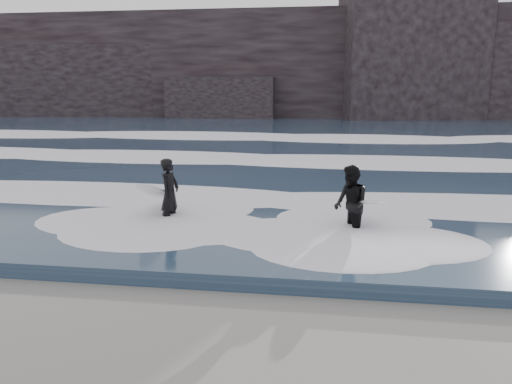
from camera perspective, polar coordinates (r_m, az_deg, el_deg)
sea at (r=33.77m, az=4.90°, el=6.72°), size 90.00×52.00×0.30m
headland at (r=50.62m, az=6.23°, el=14.02°), size 70.00×9.00×10.00m
foam_near at (r=14.02m, az=-0.16°, el=-0.00°), size 60.00×3.20×0.20m
foam_mid at (r=20.86m, az=2.69°, el=4.09°), size 60.00×4.00×0.24m
foam_far at (r=29.76m, az=4.43°, el=6.57°), size 60.00×4.80×0.30m
surfer_left at (r=11.97m, az=-10.32°, el=-0.13°), size 1.03×2.21×1.68m
surfer_right at (r=10.90m, az=10.97°, el=-1.37°), size 1.18×1.89×1.69m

